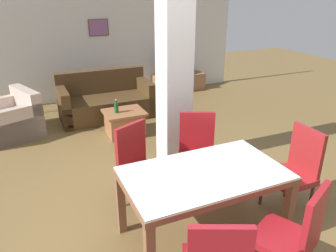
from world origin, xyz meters
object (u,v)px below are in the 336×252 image
object	(u,v)px
dining_chair_far_right	(197,150)
dining_chair_near_right	(295,234)
dining_table	(204,186)
coffee_table	(125,122)
sofa	(106,102)
bottle	(116,108)
dining_chair_far_left	(139,164)
dining_chair_head_right	(296,168)
tv_screen	(180,64)
armchair	(12,120)
tv_stand	(179,83)

from	to	relation	value
dining_chair_far_right	dining_chair_near_right	bearing A→B (deg)	114.89
dining_table	coffee_table	xyz separation A→B (m)	(0.05, 2.83, -0.39)
dining_table	coffee_table	size ratio (longest dim) A/B	2.27
sofa	bottle	xyz separation A→B (m)	(-0.06, -1.02, 0.22)
dining_chair_near_right	dining_chair_far_left	world-z (taller)	same
dining_chair_far_right	dining_chair_head_right	world-z (taller)	same
dining_chair_far_right	tv_screen	world-z (taller)	dining_chair_far_right
armchair	bottle	distance (m)	1.84
dining_chair_near_right	dining_chair_head_right	bearing A→B (deg)	20.34
dining_chair_near_right	armchair	size ratio (longest dim) A/B	0.87
coffee_table	dining_chair_head_right	bearing A→B (deg)	-68.10
dining_chair_head_right	coffee_table	size ratio (longest dim) A/B	1.44
sofa	tv_stand	size ratio (longest dim) A/B	1.38
dining_chair_far_left	dining_chair_head_right	xyz separation A→B (m)	(1.57, -0.81, 0.00)
dining_chair_far_left	dining_chair_head_right	distance (m)	1.77
dining_chair_near_right	tv_screen	size ratio (longest dim) A/B	0.93
dining_chair_far_left	tv_stand	distance (m)	4.77
coffee_table	tv_screen	xyz separation A→B (m)	(2.06, 2.04, 0.46)
bottle	tv_screen	bearing A→B (deg)	42.99
dining_table	armchair	size ratio (longest dim) A/B	1.37
dining_chair_far_left	dining_chair_head_right	bearing A→B (deg)	127.20
sofa	bottle	world-z (taller)	sofa
dining_chair_far_left	armchair	world-z (taller)	dining_chair_far_left
sofa	dining_chair_head_right	bearing A→B (deg)	107.44
dining_table	tv_screen	world-z (taller)	tv_screen
tv_screen	dining_table	bearing A→B (deg)	41.95
armchair	coffee_table	distance (m)	1.95
dining_table	tv_screen	xyz separation A→B (m)	(2.11, 4.86, 0.07)
armchair	coffee_table	size ratio (longest dim) A/B	1.66
dining_table	tv_stand	distance (m)	5.32
coffee_table	bottle	distance (m)	0.33
dining_chair_far_right	armchair	distance (m)	3.49
dining_table	coffee_table	distance (m)	2.85
dining_table	dining_chair_far_left	xyz separation A→B (m)	(-0.39, 0.81, -0.07)
dining_chair_near_right	dining_chair_far_left	distance (m)	1.80
sofa	tv_stand	xyz separation A→B (m)	(2.13, 1.02, -0.09)
dining_chair_head_right	sofa	xyz separation A→B (m)	(-1.21, 3.84, -0.23)
dining_chair_near_right	tv_screen	xyz separation A→B (m)	(1.72, 5.68, 0.14)
tv_screen	tv_stand	bearing A→B (deg)	180.00
dining_table	sofa	world-z (taller)	sofa
tv_screen	dining_chair_head_right	bearing A→B (deg)	54.65
dining_table	dining_chair_far_right	bearing A→B (deg)	65.13
armchair	bottle	world-z (taller)	armchair
coffee_table	tv_screen	size ratio (longest dim) A/B	0.65
coffee_table	bottle	xyz separation A→B (m)	(-0.13, -0.01, 0.30)
dining_chair_head_right	tv_stand	distance (m)	4.96
dining_chair_far_right	dining_chair_near_right	size ratio (longest dim) A/B	1.00
dining_chair_far_left	bottle	xyz separation A→B (m)	(0.30, 2.01, -0.01)
coffee_table	dining_table	bearing A→B (deg)	-91.02
dining_table	dining_chair_far_right	xyz separation A→B (m)	(0.39, 0.83, -0.07)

